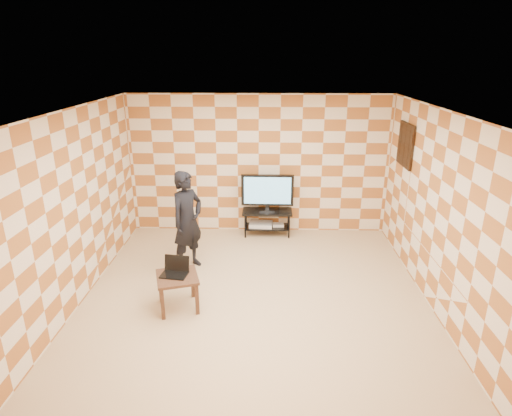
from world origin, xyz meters
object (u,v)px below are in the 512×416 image
at_px(tv_stand, 267,217).
at_px(person, 187,221).
at_px(side_table, 177,281).
at_px(tv, 267,191).

distance_m(tv_stand, person, 1.96).
xyz_separation_m(tv_stand, side_table, (-1.24, -2.63, 0.05)).
bearing_deg(side_table, tv, 64.76).
height_order(tv_stand, tv, tv).
distance_m(tv_stand, tv, 0.54).
xyz_separation_m(side_table, person, (-0.06, 1.23, 0.42)).
height_order(tv, person, person).
bearing_deg(side_table, tv_stand, 64.79).
xyz_separation_m(tv, side_table, (-1.24, -2.62, -0.49)).
relative_size(tv_stand, tv, 0.96).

